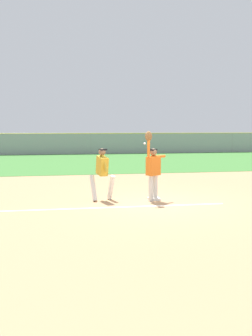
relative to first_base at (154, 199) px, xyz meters
name	(u,v)px	position (x,y,z in m)	size (l,w,h in m)	color
ground_plane	(155,204)	(-0.10, -0.61, -0.04)	(71.43, 71.43, 0.00)	tan
outfield_grass	(101,161)	(-0.10, 14.63, -0.04)	(53.81, 15.04, 0.01)	#3D7533
chalk_foul_line	(28,210)	(-4.00, -0.90, -0.04)	(12.00, 0.10, 0.01)	white
first_base	(154,199)	(0.00, 0.00, 0.00)	(0.38, 0.38, 0.08)	white
fielder	(153,167)	(-0.07, -0.15, 1.08)	(0.82, 0.55, 2.28)	silver
runner	(102,170)	(-1.68, 0.24, 0.96)	(0.85, 0.83, 1.72)	white
baseball	(145,143)	(-0.41, -0.42, 1.86)	(0.07, 0.07, 0.07)	white
outfield_fence	(91,144)	(-0.10, 22.15, 0.89)	(53.89, 0.08, 1.87)	#93999E
parked_car_blue	(13,146)	(-7.09, 25.08, 0.63)	(4.52, 2.36, 1.25)	#23389E
parked_car_tan	(76,145)	(-1.26, 25.60, 0.63)	(4.58, 2.48, 1.25)	tan
parked_car_black	(137,145)	(4.64, 24.79, 0.63)	(4.41, 2.13, 1.25)	black
parked_car_green	(191,144)	(10.34, 25.19, 0.63)	(4.41, 2.13, 1.25)	#1E6B33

